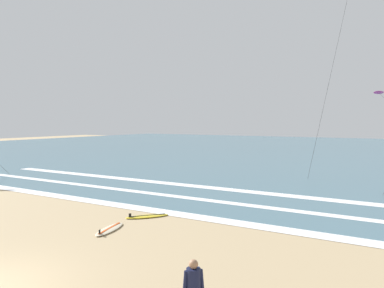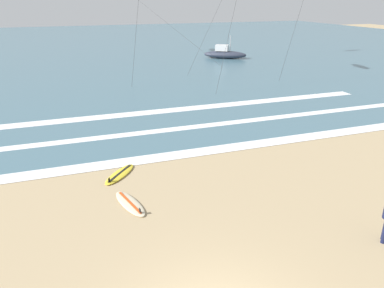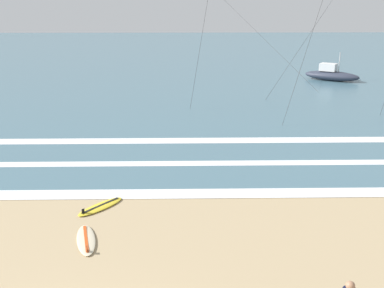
% 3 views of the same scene
% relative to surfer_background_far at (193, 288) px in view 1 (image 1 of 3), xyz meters
% --- Properties ---
extents(ocean_surface, '(140.00, 90.00, 0.01)m').
position_rel_surfer_background_far_xyz_m(ocean_surface, '(-6.15, 53.12, -0.95)').
color(ocean_surface, '#476B7A').
rests_on(ocean_surface, ground).
extents(wave_foam_shoreline, '(47.68, 0.96, 0.01)m').
position_rel_surfer_background_far_xyz_m(wave_foam_shoreline, '(-6.17, 8.52, -0.94)').
color(wave_foam_shoreline, white).
rests_on(wave_foam_shoreline, ocean_surface).
extents(wave_foam_mid_break, '(57.33, 0.70, 0.01)m').
position_rel_surfer_background_far_xyz_m(wave_foam_mid_break, '(-6.75, 12.12, -0.94)').
color(wave_foam_mid_break, white).
rests_on(wave_foam_mid_break, ocean_surface).
extents(wave_foam_outer_break, '(40.39, 1.03, 0.01)m').
position_rel_surfer_background_far_xyz_m(wave_foam_outer_break, '(-7.95, 15.83, -0.94)').
color(wave_foam_outer_break, white).
rests_on(wave_foam_outer_break, ocean_surface).
extents(surfer_background_far, '(0.43, 0.42, 1.60)m').
position_rel_surfer_background_far_xyz_m(surfer_background_far, '(0.00, 0.00, 0.00)').
color(surfer_background_far, '#141938').
rests_on(surfer_background_far, ground).
extents(surfboard_near_water, '(1.80, 2.00, 0.25)m').
position_rel_surfer_background_far_xyz_m(surfboard_near_water, '(-6.90, 7.30, -0.91)').
color(surfboard_near_water, yellow).
rests_on(surfboard_near_water, ground).
extents(surfboard_left_pile, '(1.10, 2.18, 0.25)m').
position_rel_surfer_background_far_xyz_m(surfboard_left_pile, '(-6.95, 4.77, -0.91)').
color(surfboard_left_pile, beige).
rests_on(surfboard_left_pile, ground).
extents(kite_magenta_mid_center, '(8.28, 15.24, 8.13)m').
position_rel_surfer_background_far_xyz_m(kite_magenta_mid_center, '(0.15, 42.77, 6.89)').
color(kite_magenta_mid_center, '#CC2384').
rests_on(kite_magenta_mid_center, ground).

